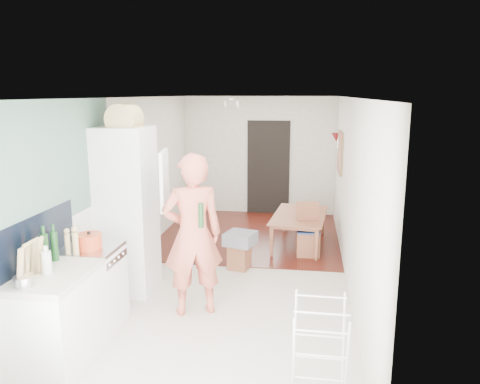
% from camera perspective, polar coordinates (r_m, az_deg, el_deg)
% --- Properties ---
extents(room_shell, '(3.20, 7.00, 2.50)m').
position_cam_1_polar(room_shell, '(6.57, -0.80, 0.47)').
color(room_shell, white).
rests_on(room_shell, ground).
extents(floor, '(3.20, 7.00, 0.01)m').
position_cam_1_polar(floor, '(6.92, -0.77, -9.72)').
color(floor, beige).
rests_on(floor, ground).
extents(wood_floor_overlay, '(3.20, 3.30, 0.01)m').
position_cam_1_polar(wood_floor_overlay, '(8.65, 1.15, -5.20)').
color(wood_floor_overlay, '#4E1610').
rests_on(wood_floor_overlay, room_shell).
extents(sage_wall_panel, '(0.02, 3.00, 1.30)m').
position_cam_1_polar(sage_wall_panel, '(5.12, -22.44, 3.11)').
color(sage_wall_panel, '#537762').
rests_on(sage_wall_panel, room_shell).
extents(tile_splashback, '(0.02, 1.90, 0.50)m').
position_cam_1_polar(tile_splashback, '(4.82, -25.03, -6.20)').
color(tile_splashback, black).
rests_on(tile_splashback, room_shell).
extents(doorway_recess, '(0.90, 0.04, 2.00)m').
position_cam_1_polar(doorway_recess, '(9.99, 3.48, 2.96)').
color(doorway_recess, black).
rests_on(doorway_recess, room_shell).
extents(base_cabinet, '(0.60, 0.90, 0.86)m').
position_cam_1_polar(base_cabinet, '(4.93, -21.41, -14.47)').
color(base_cabinet, white).
rests_on(base_cabinet, room_shell).
extents(worktop, '(0.62, 0.92, 0.06)m').
position_cam_1_polar(worktop, '(4.75, -21.83, -9.48)').
color(worktop, beige).
rests_on(worktop, room_shell).
extents(range_cooker, '(0.60, 0.60, 0.88)m').
position_cam_1_polar(range_cooker, '(5.53, -17.55, -11.15)').
color(range_cooker, white).
rests_on(range_cooker, room_shell).
extents(cooker_top, '(0.60, 0.60, 0.04)m').
position_cam_1_polar(cooker_top, '(5.37, -17.86, -6.62)').
color(cooker_top, '#B7B7B9').
rests_on(cooker_top, room_shell).
extents(fridge_housing, '(0.66, 0.66, 2.15)m').
position_cam_1_polar(fridge_housing, '(6.20, -13.63, -2.22)').
color(fridge_housing, white).
rests_on(fridge_housing, room_shell).
extents(fridge_door, '(0.14, 0.56, 0.70)m').
position_cam_1_polar(fridge_door, '(5.62, -9.21, 1.48)').
color(fridge_door, white).
rests_on(fridge_door, room_shell).
extents(fridge_interior, '(0.02, 0.52, 0.66)m').
position_cam_1_polar(fridge_interior, '(6.00, -11.10, 2.06)').
color(fridge_interior, white).
rests_on(fridge_interior, room_shell).
extents(pinboard, '(0.03, 0.90, 0.70)m').
position_cam_1_polar(pinboard, '(8.33, 12.12, 4.75)').
color(pinboard, tan).
rests_on(pinboard, room_shell).
extents(pinboard_frame, '(0.00, 0.94, 0.74)m').
position_cam_1_polar(pinboard_frame, '(8.33, 12.02, 4.75)').
color(pinboard_frame, '#935336').
rests_on(pinboard_frame, room_shell).
extents(wall_sconce, '(0.18, 0.18, 0.16)m').
position_cam_1_polar(wall_sconce, '(8.96, 11.66, 6.54)').
color(wall_sconce, maroon).
rests_on(wall_sconce, room_shell).
extents(person, '(0.97, 0.82, 2.25)m').
position_cam_1_polar(person, '(5.39, -5.81, -3.50)').
color(person, '#E56B55').
rests_on(person, floor).
extents(dining_table, '(0.85, 1.37, 0.46)m').
position_cam_1_polar(dining_table, '(8.07, 7.42, -4.91)').
color(dining_table, '#935336').
rests_on(dining_table, floor).
extents(dining_chair, '(0.38, 0.38, 0.85)m').
position_cam_1_polar(dining_chair, '(7.54, 8.29, -4.60)').
color(dining_chair, '#935336').
rests_on(dining_chair, floor).
extents(stool, '(0.34, 0.34, 0.37)m').
position_cam_1_polar(stool, '(6.99, -0.09, -7.87)').
color(stool, '#935336').
rests_on(stool, floor).
extents(grey_drape, '(0.50, 0.50, 0.18)m').
position_cam_1_polar(grey_drape, '(6.91, 0.04, -5.69)').
color(grey_drape, gray).
rests_on(grey_drape, stool).
extents(drying_rack, '(0.45, 0.41, 0.87)m').
position_cam_1_polar(drying_rack, '(4.22, 9.67, -18.46)').
color(drying_rack, white).
rests_on(drying_rack, floor).
extents(bread_bin, '(0.47, 0.45, 0.21)m').
position_cam_1_polar(bread_bin, '(5.95, -13.90, 8.67)').
color(bread_bin, tan).
rests_on(bread_bin, fridge_housing).
extents(red_casserole, '(0.33, 0.33, 0.16)m').
position_cam_1_polar(red_casserole, '(5.30, -17.89, -5.73)').
color(red_casserole, '#D84421').
rests_on(red_casserole, cooker_top).
extents(steel_pan, '(0.19, 0.19, 0.09)m').
position_cam_1_polar(steel_pan, '(4.52, -24.81, -9.83)').
color(steel_pan, '#B7B7B9').
rests_on(steel_pan, worktop).
extents(held_bottle, '(0.06, 0.06, 0.27)m').
position_cam_1_polar(held_bottle, '(5.14, -4.78, -2.84)').
color(held_bottle, '#143E17').
rests_on(held_bottle, person).
extents(bottle_a, '(0.10, 0.10, 0.33)m').
position_cam_1_polar(bottle_a, '(4.88, -22.70, -6.59)').
color(bottle_a, '#143E17').
rests_on(bottle_a, worktop).
extents(bottle_b, '(0.08, 0.08, 0.30)m').
position_cam_1_polar(bottle_b, '(5.02, -21.69, -6.14)').
color(bottle_b, '#143E17').
rests_on(bottle_b, worktop).
extents(bottle_c, '(0.10, 0.10, 0.22)m').
position_cam_1_polar(bottle_c, '(4.70, -22.50, -7.97)').
color(bottle_c, silver).
rests_on(bottle_c, worktop).
extents(pepper_mill_front, '(0.07, 0.07, 0.21)m').
position_cam_1_polar(pepper_mill_front, '(5.20, -20.28, -5.93)').
color(pepper_mill_front, tan).
rests_on(pepper_mill_front, worktop).
extents(pepper_mill_back, '(0.07, 0.07, 0.23)m').
position_cam_1_polar(pepper_mill_back, '(5.16, -19.42, -5.89)').
color(pepper_mill_back, tan).
rests_on(pepper_mill_back, worktop).
extents(chopping_boards, '(0.06, 0.27, 0.36)m').
position_cam_1_polar(chopping_boards, '(4.60, -24.22, -7.60)').
color(chopping_boards, tan).
rests_on(chopping_boards, worktop).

